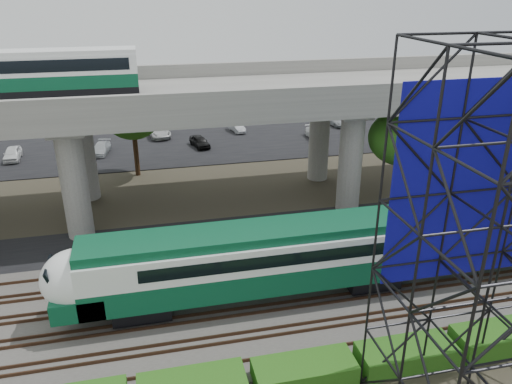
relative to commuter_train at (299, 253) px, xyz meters
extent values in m
plane|color=#474233|center=(-2.65, -2.00, -2.88)|extent=(140.00, 140.00, 0.00)
cube|color=slate|center=(-2.65, 0.00, -2.78)|extent=(90.00, 12.00, 0.20)
cube|color=black|center=(-2.65, 8.50, -2.84)|extent=(90.00, 5.00, 0.08)
cube|color=black|center=(-2.65, 32.00, -2.84)|extent=(90.00, 18.00, 0.08)
cube|color=slate|center=(-2.65, 54.00, -2.87)|extent=(140.00, 40.00, 0.03)
cube|color=#472D1E|center=(-2.65, -4.72, -2.60)|extent=(90.00, 0.08, 0.16)
cube|color=#472D1E|center=(-2.65, -3.28, -2.60)|extent=(90.00, 0.08, 0.16)
cube|color=#472D1E|center=(-2.65, -2.72, -2.60)|extent=(90.00, 0.08, 0.16)
cube|color=#472D1E|center=(-2.65, -1.28, -2.60)|extent=(90.00, 0.08, 0.16)
cube|color=#472D1E|center=(-2.65, -0.72, -2.60)|extent=(90.00, 0.08, 0.16)
cube|color=#472D1E|center=(-2.65, 0.72, -2.60)|extent=(90.00, 0.08, 0.16)
cube|color=#472D1E|center=(-2.65, 1.28, -2.60)|extent=(90.00, 0.08, 0.16)
cube|color=#472D1E|center=(-2.65, 2.72, -2.60)|extent=(90.00, 0.08, 0.16)
cube|color=#472D1E|center=(-2.65, 3.28, -2.60)|extent=(90.00, 0.08, 0.16)
cube|color=#472D1E|center=(-2.65, 4.72, -2.60)|extent=(90.00, 0.08, 0.16)
cube|color=black|center=(-8.62, 0.00, -2.07)|extent=(3.00, 2.20, 0.90)
cube|color=black|center=(4.38, 0.00, -2.07)|extent=(3.00, 2.20, 0.90)
cube|color=#0B4E2F|center=(-2.12, 0.00, -0.92)|extent=(19.00, 3.00, 1.40)
cube|color=white|center=(-2.12, 0.00, 0.53)|extent=(19.00, 3.00, 1.50)
cube|color=#0B4E2F|center=(-2.12, 0.00, 1.53)|extent=(19.00, 2.60, 0.50)
cube|color=black|center=(-1.12, 0.00, 0.58)|extent=(15.00, 3.06, 0.70)
ellipsoid|color=white|center=(-11.62, 0.00, -0.02)|extent=(3.60, 3.00, 3.20)
cube|color=#0B4E2F|center=(-11.62, 0.00, -1.07)|extent=(2.60, 3.00, 1.10)
cube|color=black|center=(-12.72, 0.00, 0.48)|extent=(0.48, 2.00, 1.09)
cube|color=#0B4E2F|center=(11.88, 0.00, 0.08)|extent=(8.00, 3.00, 3.40)
cube|color=#9E9B93|center=(-2.65, 14.00, 5.72)|extent=(80.00, 12.00, 1.20)
cube|color=#9E9B93|center=(-2.65, 8.25, 6.87)|extent=(80.00, 0.50, 1.10)
cube|color=#9E9B93|center=(-2.65, 19.75, 6.87)|extent=(80.00, 0.50, 1.10)
cylinder|color=#9E9B93|center=(-12.65, 10.50, 1.12)|extent=(1.80, 1.80, 8.00)
cylinder|color=#9E9B93|center=(-12.65, 17.50, 1.12)|extent=(1.80, 1.80, 8.00)
cube|color=#9E9B93|center=(-12.65, 14.00, 4.82)|extent=(2.40, 9.00, 0.60)
cylinder|color=#9E9B93|center=(7.35, 10.50, 1.12)|extent=(1.80, 1.80, 8.00)
cylinder|color=#9E9B93|center=(7.35, 17.50, 1.12)|extent=(1.80, 1.80, 8.00)
cube|color=#9E9B93|center=(7.35, 14.00, 4.82)|extent=(2.40, 9.00, 0.60)
cylinder|color=#9E9B93|center=(25.35, 17.50, 1.12)|extent=(1.80, 1.80, 8.00)
cube|color=black|center=(-13.81, 14.00, 6.67)|extent=(12.00, 2.50, 0.70)
cube|color=#0B4E2F|center=(-13.81, 14.00, 7.47)|extent=(12.00, 2.50, 0.90)
cube|color=white|center=(-13.81, 14.00, 8.57)|extent=(12.00, 2.50, 1.30)
cube|color=black|center=(-13.81, 14.00, 8.62)|extent=(11.00, 2.56, 0.80)
cube|color=white|center=(-13.81, 14.00, 9.37)|extent=(12.00, 2.40, 0.30)
cube|color=#0E0D92|center=(5.29, -6.95, 6.42)|extent=(8.10, 0.08, 8.25)
cube|color=#255814|center=(-1.65, -6.30, -2.37)|extent=(4.60, 1.80, 1.03)
cube|color=#255814|center=(3.35, -6.30, -2.38)|extent=(4.60, 1.80, 1.01)
cube|color=#255814|center=(8.35, -6.30, -2.32)|extent=(4.60, 1.80, 1.12)
cylinder|color=#382314|center=(11.35, 10.50, -0.48)|extent=(0.44, 0.44, 4.80)
ellipsoid|color=#255814|center=(11.35, 10.50, 2.72)|extent=(4.94, 4.94, 4.18)
cylinder|color=#382314|center=(-8.65, 22.00, -0.48)|extent=(0.44, 0.44, 4.80)
ellipsoid|color=#255814|center=(-8.65, 22.00, 2.72)|extent=(4.94, 4.94, 4.18)
imported|color=white|center=(-20.84, 29.00, -2.17)|extent=(1.66, 3.76, 1.26)
imported|color=#A2A5AA|center=(-14.70, 34.00, -2.15)|extent=(2.32, 4.14, 1.29)
imported|color=#B4B8BC|center=(-12.30, 29.00, -2.25)|extent=(2.19, 3.99, 1.10)
imported|color=silver|center=(-6.15, 34.00, -2.14)|extent=(2.85, 5.00, 1.32)
imported|color=black|center=(-2.01, 29.00, -2.20)|extent=(2.22, 3.75, 1.20)
imported|color=#9DA0A4|center=(3.03, 34.00, -2.26)|extent=(1.77, 3.45, 1.08)
imported|color=silver|center=(11.25, 29.00, -2.19)|extent=(1.80, 4.23, 1.22)
imported|color=#A1A4A8|center=(15.68, 34.00, -2.25)|extent=(2.45, 4.19, 1.10)
camera|label=1|loc=(-7.64, -22.77, 13.75)|focal=35.00mm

